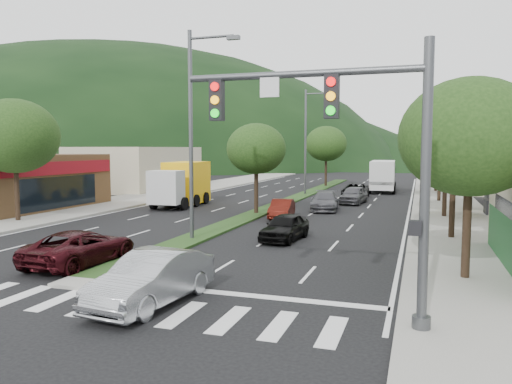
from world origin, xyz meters
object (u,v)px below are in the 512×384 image
(streetlight_near, at_px, (195,125))
(sedan_silver, at_px, (152,278))
(tree_l_a, at_px, (15,136))
(streetlight_mid, at_px, (308,137))
(box_truck, at_px, (183,185))
(tree_med_near, at_px, (256,149))
(suv_maroon, at_px, (81,247))
(car_queue_a, at_px, (285,227))
(car_queue_d, at_px, (355,190))
(tree_r_d, at_px, (441,140))
(tree_r_e, at_px, (437,144))
(car_queue_c, at_px, (282,209))
(tree_r_c, at_px, (446,144))
(traffic_signal, at_px, (358,141))
(car_queue_e, at_px, (354,195))
(tree_r_a, at_px, (470,137))
(tree_r_b, at_px, (455,136))
(car_queue_b, at_px, (325,201))
(motorhome, at_px, (383,175))
(tree_med_far, at_px, (326,144))

(streetlight_near, height_order, sedan_silver, streetlight_near)
(streetlight_near, bearing_deg, tree_l_a, 171.05)
(streetlight_mid, bearing_deg, box_truck, -121.32)
(tree_med_near, relative_size, suv_maroon, 1.24)
(car_queue_a, xyz_separation_m, car_queue_d, (0.65, 22.33, 0.00))
(tree_r_d, height_order, tree_r_e, tree_r_d)
(streetlight_near, relative_size, car_queue_c, 2.71)
(car_queue_a, height_order, car_queue_d, car_queue_d)
(tree_l_a, bearing_deg, box_truck, 63.79)
(tree_r_e, height_order, box_truck, tree_r_e)
(tree_r_d, relative_size, tree_med_near, 1.19)
(streetlight_mid, relative_size, car_queue_a, 2.60)
(tree_r_c, height_order, tree_l_a, tree_l_a)
(traffic_signal, relative_size, box_truck, 1.00)
(tree_med_near, relative_size, box_truck, 0.86)
(traffic_signal, relative_size, suv_maroon, 1.44)
(tree_r_d, relative_size, suv_maroon, 1.48)
(streetlight_mid, height_order, car_queue_e, streetlight_mid)
(streetlight_near, relative_size, streetlight_mid, 1.00)
(suv_maroon, bearing_deg, tree_r_c, -125.24)
(tree_r_c, relative_size, suv_maroon, 1.34)
(traffic_signal, xyz_separation_m, tree_r_a, (2.97, 5.54, 0.17))
(tree_r_a, xyz_separation_m, sedan_silver, (-8.71, -5.47, -4.07))
(tree_l_a, height_order, car_queue_d, tree_l_a)
(tree_r_b, distance_m, car_queue_b, 13.35)
(car_queue_a, bearing_deg, suv_maroon, -124.02)
(streetlight_mid, xyz_separation_m, sedan_silver, (3.08, -34.47, -4.83))
(tree_l_a, bearing_deg, car_queue_d, 51.24)
(sedan_silver, xyz_separation_m, motorhome, (3.52, 40.71, 0.94))
(tree_r_a, bearing_deg, car_queue_a, 144.95)
(motorhome, bearing_deg, streetlight_mid, -138.91)
(sedan_silver, bearing_deg, tree_med_near, 105.26)
(tree_r_b, height_order, car_queue_e, tree_r_b)
(tree_l_a, bearing_deg, tree_r_d, 39.23)
(tree_med_far, relative_size, streetlight_near, 0.69)
(tree_med_far, distance_m, sedan_silver, 45.78)
(car_queue_a, bearing_deg, tree_med_near, 122.09)
(tree_r_a, distance_m, tree_r_d, 26.00)
(tree_r_c, bearing_deg, traffic_signal, -97.85)
(sedan_silver, height_order, car_queue_b, sedan_silver)
(tree_l_a, bearing_deg, sedan_silver, -35.99)
(car_queue_a, bearing_deg, streetlight_mid, 105.36)
(tree_med_far, distance_m, motorhome, 8.94)
(car_queue_c, bearing_deg, tree_r_b, -32.43)
(car_queue_d, height_order, car_queue_e, car_queue_e)
(tree_r_b, relative_size, car_queue_b, 1.51)
(tree_r_b, height_order, sedan_silver, tree_r_b)
(streetlight_near, distance_m, motorhome, 32.17)
(streetlight_near, distance_m, suv_maroon, 8.01)
(tree_med_near, height_order, motorhome, tree_med_near)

